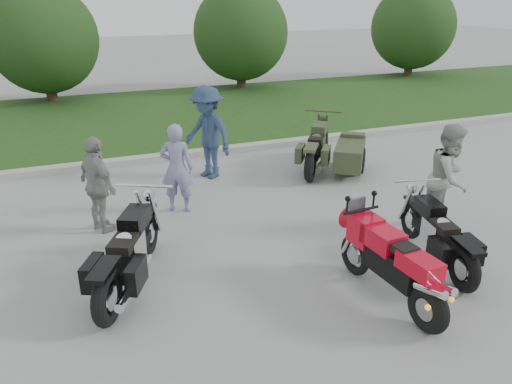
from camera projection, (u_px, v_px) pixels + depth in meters
name	position (u px, v px, depth m)	size (l,w,h in m)	color
ground	(307.00, 284.00, 6.83)	(80.00, 80.00, 0.00)	#9B9B96
curb	(193.00, 154.00, 11.96)	(60.00, 0.30, 0.15)	#A3A19A
grass_strip	(158.00, 116.00, 15.53)	(60.00, 8.00, 0.14)	#30591E
tree_mid_left	(43.00, 39.00, 16.58)	(3.60, 3.60, 4.00)	#3F2B1C
tree_mid_right	(241.00, 33.00, 18.98)	(3.60, 3.60, 4.00)	#3F2B1C
tree_far_right	(413.00, 27.00, 21.72)	(3.60, 3.60, 4.00)	#3F2B1C
sportbike_red	(392.00, 263.00, 6.24)	(0.41, 2.02, 0.96)	black
cruiser_left	(128.00, 256.00, 6.56)	(1.22, 2.24, 0.94)	black
cruiser_right	(440.00, 238.00, 7.16)	(0.62, 2.17, 0.84)	black
cruiser_sidecar	(336.00, 152.00, 10.87)	(1.98, 2.26, 0.94)	black
person_stripe	(177.00, 168.00, 8.80)	(0.59, 0.39, 1.61)	#7F7AA5
person_grey	(449.00, 178.00, 8.08)	(0.87, 0.68, 1.79)	#989893
person_denim	(208.00, 133.00, 10.35)	(1.25, 0.72, 1.94)	navy
person_back	(98.00, 185.00, 8.04)	(0.95, 0.39, 1.61)	gray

